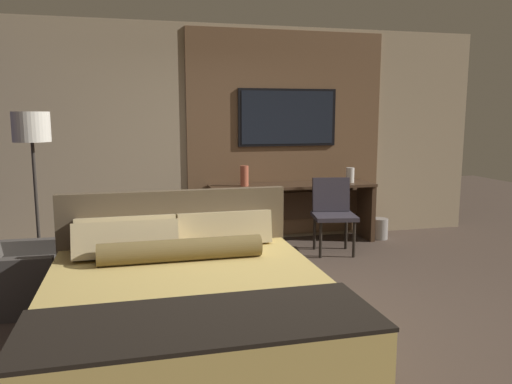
# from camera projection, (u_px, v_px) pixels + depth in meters

# --- Properties ---
(ground_plane) EXTENTS (16.00, 16.00, 0.00)m
(ground_plane) POSITION_uv_depth(u_px,v_px,m) (277.00, 316.00, 4.19)
(ground_plane) COLOR #4C3D33
(wall_back_tv_panel) EXTENTS (7.20, 0.09, 2.80)m
(wall_back_tv_panel) POSITION_uv_depth(u_px,v_px,m) (232.00, 136.00, 6.49)
(wall_back_tv_panel) COLOR tan
(wall_back_tv_panel) RESTS_ON ground_plane
(bed) EXTENTS (1.94, 2.14, 1.03)m
(bed) POSITION_uv_depth(u_px,v_px,m) (187.00, 310.00, 3.46)
(bed) COLOR #33281E
(bed) RESTS_ON ground_plane
(desk) EXTENTS (2.15, 0.52, 0.78)m
(desk) POSITION_uv_depth(u_px,v_px,m) (291.00, 202.00, 6.53)
(desk) COLOR #422D1E
(desk) RESTS_ON ground_plane
(tv) EXTENTS (1.33, 0.04, 0.75)m
(tv) POSITION_uv_depth(u_px,v_px,m) (288.00, 118.00, 6.56)
(tv) COLOR black
(desk_chair) EXTENTS (0.57, 0.57, 0.90)m
(desk_chair) POSITION_uv_depth(u_px,v_px,m) (333.00, 208.00, 6.08)
(desk_chair) COLOR #38333D
(desk_chair) RESTS_ON ground_plane
(armchair_by_window) EXTENTS (0.76, 0.77, 0.75)m
(armchair_by_window) POSITION_uv_depth(u_px,v_px,m) (15.00, 279.00, 4.35)
(armchair_by_window) COLOR #47423D
(armchair_by_window) RESTS_ON ground_plane
(floor_lamp) EXTENTS (0.34, 0.34, 1.70)m
(floor_lamp) POSITION_uv_depth(u_px,v_px,m) (32.00, 141.00, 4.66)
(floor_lamp) COLOR #282623
(floor_lamp) RESTS_ON ground_plane
(vase_tall) EXTENTS (0.10, 0.10, 0.26)m
(vase_tall) POSITION_uv_depth(u_px,v_px,m) (244.00, 176.00, 6.28)
(vase_tall) COLOR #B2563D
(vase_tall) RESTS_ON desk
(vase_short) EXTENTS (0.11, 0.11, 0.20)m
(vase_short) POSITION_uv_depth(u_px,v_px,m) (350.00, 175.00, 6.61)
(vase_short) COLOR silver
(vase_short) RESTS_ON desk
(waste_bin) EXTENTS (0.22, 0.22, 0.28)m
(waste_bin) POSITION_uv_depth(u_px,v_px,m) (380.00, 229.00, 6.76)
(waste_bin) COLOR gray
(waste_bin) RESTS_ON ground_plane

